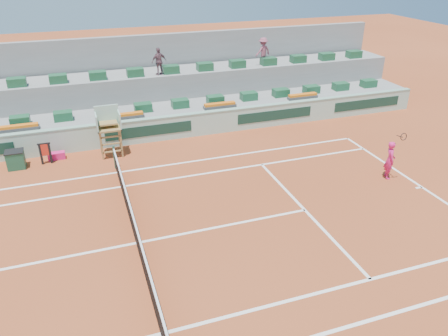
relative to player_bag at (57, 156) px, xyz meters
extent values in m
plane|color=#903B1B|center=(2.53, -7.83, -0.17)|extent=(90.00, 90.00, 0.00)
cube|color=gray|center=(2.53, 2.87, 0.43)|extent=(36.00, 4.00, 1.20)
cube|color=gray|center=(2.53, 4.47, 1.13)|extent=(36.00, 2.40, 2.60)
cube|color=gray|center=(2.53, 6.07, 2.03)|extent=(36.00, 0.40, 4.40)
cube|color=#DF1D6E|center=(0.00, 0.00, 0.00)|extent=(0.77, 0.34, 0.34)
imported|color=#6A4651|center=(5.86, 3.72, 3.18)|extent=(0.94, 0.58, 1.49)
imported|color=#8B4557|center=(12.24, 4.10, 3.22)|extent=(1.16, 0.88, 1.59)
cube|color=white|center=(14.41, -7.83, -0.17)|extent=(0.12, 10.97, 0.01)
cube|color=white|center=(2.53, -2.34, -0.17)|extent=(23.77, 0.12, 0.01)
cube|color=white|center=(2.53, -11.94, -0.17)|extent=(23.77, 0.12, 0.01)
cube|color=white|center=(2.53, -3.71, -0.17)|extent=(23.77, 0.12, 0.01)
cube|color=white|center=(8.93, -7.83, -0.17)|extent=(0.12, 8.23, 0.01)
cube|color=white|center=(2.53, -7.83, -0.17)|extent=(12.80, 0.12, 0.01)
cube|color=white|center=(14.26, -7.83, -0.17)|extent=(0.30, 0.12, 0.01)
cube|color=black|center=(2.53, -7.83, 0.29)|extent=(0.03, 11.87, 0.92)
cube|color=silver|center=(2.53, -7.83, 0.78)|extent=(0.06, 11.87, 0.07)
cylinder|color=#1D4432|center=(2.53, -1.89, 0.38)|extent=(0.10, 0.10, 1.10)
cube|color=#9FC8B4|center=(2.53, 0.67, 0.43)|extent=(36.00, 0.30, 1.20)
cube|color=#7DA791|center=(2.53, 0.67, 1.06)|extent=(36.00, 0.34, 0.06)
cube|color=#133428|center=(4.53, 0.51, 0.48)|extent=(4.40, 0.02, 0.56)
cube|color=#133428|center=(11.53, 0.51, 0.48)|extent=(4.40, 0.02, 0.56)
cube|color=#133428|center=(17.53, 0.51, 0.48)|extent=(4.40, 0.02, 0.56)
cube|color=olive|center=(2.08, -0.78, 0.50)|extent=(0.08, 0.08, 1.35)
cube|color=olive|center=(2.98, -0.78, 0.50)|extent=(0.08, 0.08, 1.35)
cube|color=olive|center=(2.08, -0.08, 0.50)|extent=(0.08, 0.08, 1.35)
cube|color=olive|center=(2.98, -0.08, 0.50)|extent=(0.08, 0.08, 1.35)
cube|color=olive|center=(2.53, -0.43, 1.22)|extent=(1.10, 0.90, 0.08)
cube|color=#9FC8B4|center=(2.53, -0.05, 1.73)|extent=(1.10, 0.08, 1.00)
cube|color=#9FC8B4|center=(2.01, -0.43, 1.58)|extent=(0.06, 0.90, 0.80)
cube|color=#9FC8B4|center=(3.05, -0.43, 1.58)|extent=(0.06, 0.90, 0.80)
cube|color=olive|center=(2.53, -0.33, 1.46)|extent=(0.80, 0.60, 0.08)
cube|color=olive|center=(2.53, -0.78, 0.18)|extent=(0.90, 0.08, 0.06)
cube|color=olive|center=(2.53, -0.78, 0.58)|extent=(0.90, 0.08, 0.06)
cube|color=olive|center=(2.53, -0.78, 0.93)|extent=(0.90, 0.08, 0.06)
cube|color=#1A502F|center=(-1.47, 1.97, 1.25)|extent=(0.90, 0.60, 0.44)
cube|color=#1A502F|center=(0.53, 1.97, 1.25)|extent=(0.90, 0.60, 0.44)
cube|color=#1A502F|center=(2.53, 1.97, 1.25)|extent=(0.90, 0.60, 0.44)
cube|color=#1A502F|center=(4.53, 1.97, 1.25)|extent=(0.90, 0.60, 0.44)
cube|color=#1A502F|center=(6.53, 1.97, 1.25)|extent=(0.90, 0.60, 0.44)
cube|color=#1A502F|center=(8.53, 1.97, 1.25)|extent=(0.90, 0.60, 0.44)
cube|color=#1A502F|center=(10.53, 1.97, 1.25)|extent=(0.90, 0.60, 0.44)
cube|color=#1A502F|center=(12.53, 1.97, 1.25)|extent=(0.90, 0.60, 0.44)
cube|color=#1A502F|center=(14.53, 1.97, 1.25)|extent=(0.90, 0.60, 0.44)
cube|color=#1A502F|center=(16.53, 1.97, 1.25)|extent=(0.90, 0.60, 0.44)
cube|color=#1A502F|center=(18.53, 1.97, 1.25)|extent=(0.90, 0.60, 0.44)
cube|color=#1A502F|center=(-1.47, 3.87, 2.65)|extent=(0.90, 0.60, 0.44)
cube|color=#1A502F|center=(0.53, 3.87, 2.65)|extent=(0.90, 0.60, 0.44)
cube|color=#1A502F|center=(2.53, 3.87, 2.65)|extent=(0.90, 0.60, 0.44)
cube|color=#1A502F|center=(4.53, 3.87, 2.65)|extent=(0.90, 0.60, 0.44)
cube|color=#1A502F|center=(6.53, 3.87, 2.65)|extent=(0.90, 0.60, 0.44)
cube|color=#1A502F|center=(8.53, 3.87, 2.65)|extent=(0.90, 0.60, 0.44)
cube|color=#1A502F|center=(10.53, 3.87, 2.65)|extent=(0.90, 0.60, 0.44)
cube|color=#1A502F|center=(12.53, 3.87, 2.65)|extent=(0.90, 0.60, 0.44)
cube|color=#1A502F|center=(14.53, 3.87, 2.65)|extent=(0.90, 0.60, 0.44)
cube|color=#1A502F|center=(16.53, 3.87, 2.65)|extent=(0.90, 0.60, 0.44)
cube|color=#1A502F|center=(18.53, 3.87, 2.65)|extent=(0.90, 0.60, 0.44)
cube|color=#464646|center=(-1.47, 1.17, 1.11)|extent=(1.80, 0.36, 0.16)
cube|color=orange|center=(-1.47, 1.17, 1.25)|extent=(1.70, 0.32, 0.12)
cube|color=#464646|center=(3.53, 1.17, 1.11)|extent=(1.80, 0.36, 0.16)
cube|color=orange|center=(3.53, 1.17, 1.25)|extent=(1.70, 0.32, 0.12)
cube|color=#464646|center=(8.53, 1.17, 1.11)|extent=(1.80, 0.36, 0.16)
cube|color=orange|center=(8.53, 1.17, 1.25)|extent=(1.70, 0.32, 0.12)
cube|color=#464646|center=(13.53, 1.17, 1.11)|extent=(1.80, 0.36, 0.16)
cube|color=orange|center=(13.53, 1.17, 1.25)|extent=(1.70, 0.32, 0.12)
cube|color=#184830|center=(-1.70, -0.40, 0.23)|extent=(0.74, 0.64, 0.80)
cube|color=black|center=(-1.70, -0.40, 0.65)|extent=(0.79, 0.68, 0.04)
cube|color=black|center=(-0.62, -0.36, 0.33)|extent=(0.09, 0.09, 1.00)
cube|color=black|center=(-0.22, -0.36, 0.33)|extent=(0.09, 0.09, 1.00)
cube|color=black|center=(-0.42, -0.36, 0.83)|extent=(0.57, 0.08, 0.06)
cube|color=red|center=(-0.42, -0.38, 0.53)|extent=(0.42, 0.04, 0.56)
imported|color=#DF1D6E|center=(13.58, -6.62, 0.67)|extent=(0.62, 0.72, 1.68)
cylinder|color=black|center=(13.58, -6.92, 1.88)|extent=(0.03, 0.35, 0.09)
torus|color=black|center=(13.58, -7.14, 1.95)|extent=(0.31, 0.08, 0.31)
camera|label=1|loc=(1.42, -20.16, 8.78)|focal=35.00mm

